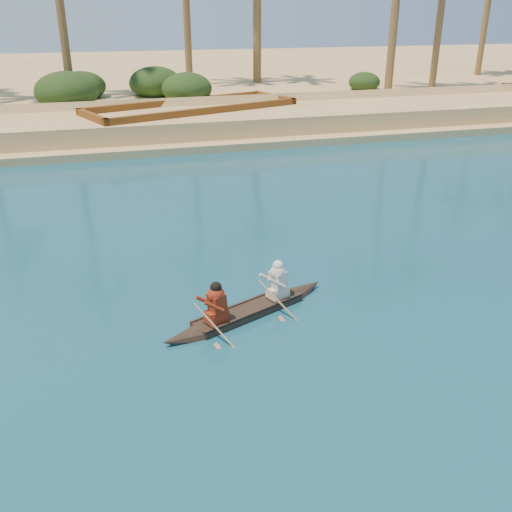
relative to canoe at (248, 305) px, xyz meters
name	(u,v)px	position (x,y,z in m)	size (l,w,h in m)	color
sandy_embankment	(192,80)	(6.05, 40.41, 0.29)	(150.00, 51.00, 1.50)	#DBBD7B
shrub_cluster	(235,97)	(6.05, 25.03, 0.96)	(100.00, 6.00, 2.40)	#203412
canoe	(248,305)	(0.00, 0.00, 0.00)	(4.43, 2.35, 1.26)	#33271B
barge_mid	(193,121)	(2.46, 20.53, 0.43)	(12.21, 7.48, 1.93)	brown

